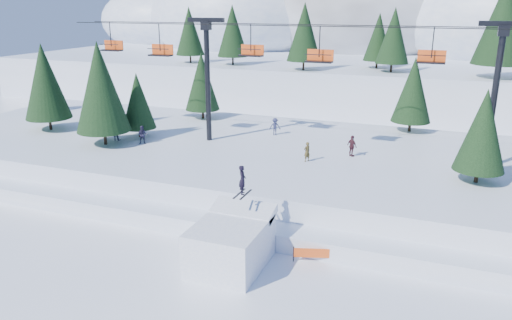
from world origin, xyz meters
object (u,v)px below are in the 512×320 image
(jump_kicker, at_px, (231,243))
(chairlift, at_px, (323,66))
(banner_near, at_px, (319,253))
(banner_far, at_px, (392,258))

(jump_kicker, bearing_deg, chairlift, 85.98)
(banner_near, height_order, banner_far, same)
(chairlift, xyz_separation_m, banner_far, (7.27, -12.28, -8.78))
(jump_kicker, distance_m, banner_near, 4.96)
(jump_kicker, distance_m, chairlift, 17.24)
(jump_kicker, height_order, banner_near, jump_kicker)
(jump_kicker, height_order, chairlift, chairlift)
(chairlift, xyz_separation_m, banner_near, (3.37, -13.21, -8.78))
(jump_kicker, bearing_deg, banner_near, 24.66)
(banner_near, xyz_separation_m, banner_far, (3.89, 0.92, 0.00))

